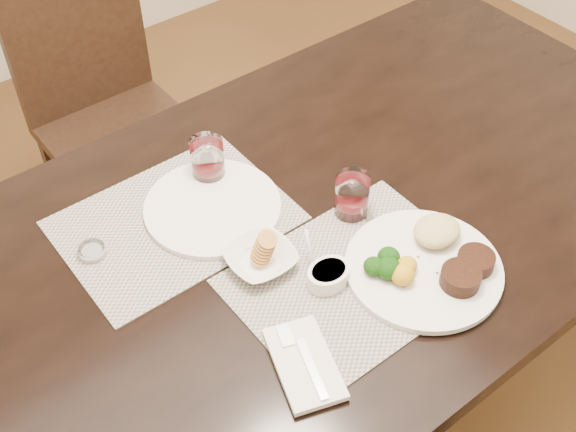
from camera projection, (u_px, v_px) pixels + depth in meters
ground_plane at (294, 407)px, 2.03m from camera, size 4.50×4.50×0.00m
dining_table at (296, 251)px, 1.55m from camera, size 2.00×1.00×0.75m
chair_far at (105, 104)px, 2.18m from camera, size 0.42×0.42×0.90m
placemat_near at (355, 278)px, 1.39m from camera, size 0.46×0.34×0.00m
placemat_far at (175, 221)px, 1.50m from camera, size 0.46×0.34×0.00m
dinner_plate at (431, 262)px, 1.40m from camera, size 0.31×0.31×0.05m
napkin_fork at (304, 363)px, 1.25m from camera, size 0.15×0.20×0.02m
steak_knife at (417, 259)px, 1.42m from camera, size 0.03×0.24×0.01m
cracker_bowl at (260, 258)px, 1.40m from camera, size 0.14×0.14×0.06m
sauce_ramekin at (328, 275)px, 1.37m from camera, size 0.09×0.13×0.07m
wine_glass_near at (352, 197)px, 1.48m from camera, size 0.07×0.07×0.10m
far_plate at (213, 207)px, 1.52m from camera, size 0.29×0.29×0.01m
wine_glass_far at (208, 162)px, 1.56m from camera, size 0.07×0.07×0.10m
salt_cellar at (92, 252)px, 1.43m from camera, size 0.05×0.05×0.02m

